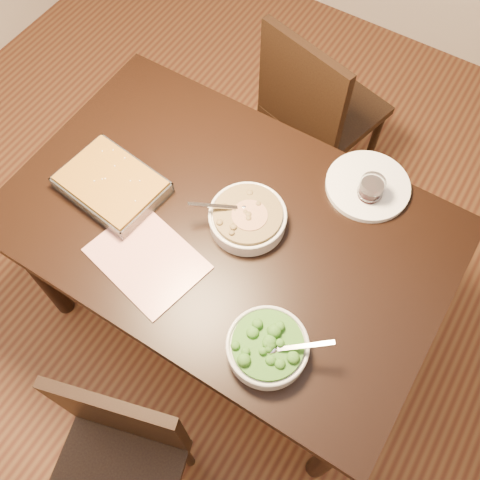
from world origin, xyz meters
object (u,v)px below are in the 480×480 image
(table, at_px, (227,238))
(chair_far, at_px, (315,108))
(stew_bowl, at_px, (248,218))
(dinner_plate, at_px, (368,186))
(chair_near, at_px, (118,460))
(wine_tumbler, at_px, (371,189))
(baking_dish, at_px, (112,185))
(broccoli_bowl, at_px, (267,347))

(table, relative_size, chair_far, 1.56)
(stew_bowl, distance_m, dinner_plate, 0.42)
(stew_bowl, distance_m, chair_near, 0.84)
(table, bearing_deg, wine_tumbler, 43.89)
(dinner_plate, distance_m, chair_near, 1.16)
(table, distance_m, stew_bowl, 0.14)
(dinner_plate, height_order, chair_far, chair_far)
(baking_dish, height_order, wine_tumbler, wine_tumbler)
(broccoli_bowl, height_order, chair_near, broccoli_bowl)
(baking_dish, relative_size, chair_far, 0.39)
(table, bearing_deg, baking_dish, -166.91)
(chair_near, xyz_separation_m, chair_far, (-0.15, 1.52, 0.04))
(table, xyz_separation_m, baking_dish, (-0.38, -0.09, 0.12))
(chair_near, bearing_deg, dinner_plate, 61.43)
(broccoli_bowl, xyz_separation_m, chair_near, (-0.24, -0.45, -0.32))
(chair_near, distance_m, chair_far, 1.53)
(table, relative_size, broccoli_bowl, 5.85)
(baking_dish, bearing_deg, dinner_plate, 39.44)
(chair_near, height_order, chair_far, chair_far)
(chair_far, bearing_deg, broccoli_bowl, 124.53)
(stew_bowl, bearing_deg, table, -146.25)
(dinner_plate, relative_size, chair_far, 0.31)
(chair_near, bearing_deg, table, 79.67)
(table, bearing_deg, broccoli_bowl, -41.78)
(table, xyz_separation_m, wine_tumbler, (0.34, 0.32, 0.14))
(stew_bowl, xyz_separation_m, wine_tumbler, (0.28, 0.29, 0.02))
(broccoli_bowl, height_order, chair_far, chair_far)
(wine_tumbler, xyz_separation_m, dinner_plate, (-0.02, 0.04, -0.04))
(table, bearing_deg, dinner_plate, 48.65)
(broccoli_bowl, bearing_deg, dinner_plate, 90.04)
(wine_tumbler, distance_m, chair_near, 1.14)
(baking_dish, bearing_deg, chair_near, -48.19)
(chair_far, bearing_deg, table, 109.80)
(dinner_plate, bearing_deg, baking_dish, -147.26)
(wine_tumbler, relative_size, chair_near, 0.11)
(broccoli_bowl, height_order, dinner_plate, broccoli_bowl)
(baking_dish, distance_m, wine_tumbler, 0.83)
(chair_near, relative_size, chair_far, 0.92)
(table, height_order, stew_bowl, stew_bowl)
(chair_near, bearing_deg, baking_dish, 109.04)
(stew_bowl, bearing_deg, chair_near, -88.61)
(stew_bowl, distance_m, broccoli_bowl, 0.41)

